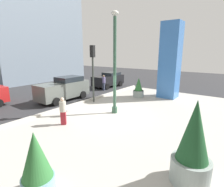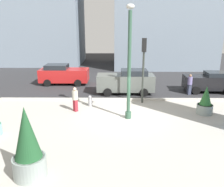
% 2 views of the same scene
% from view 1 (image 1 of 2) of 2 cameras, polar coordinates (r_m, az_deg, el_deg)
% --- Properties ---
extents(ground_plane, '(60.00, 60.00, 0.00)m').
position_cam_1_polar(ground_plane, '(14.49, -13.69, -2.93)').
color(ground_plane, '#2D2D30').
extents(plaza_pavement, '(18.00, 10.00, 0.02)m').
position_cam_1_polar(plaza_pavement, '(10.81, 7.57, -8.26)').
color(plaza_pavement, '#ADA89E').
rests_on(plaza_pavement, ground_plane).
extents(curb_strip, '(18.00, 0.24, 0.16)m').
position_cam_1_polar(curb_strip, '(13.83, -11.34, -3.24)').
color(curb_strip, '#B7B2A8').
rests_on(curb_strip, ground_plane).
extents(lamp_post, '(0.44, 0.44, 6.35)m').
position_cam_1_polar(lamp_post, '(11.15, 0.89, 8.88)').
color(lamp_post, '#335642').
rests_on(lamp_post, ground_plane).
extents(art_pillar_blue, '(1.54, 1.54, 6.44)m').
position_cam_1_polar(art_pillar_blue, '(16.19, 18.41, 10.02)').
color(art_pillar_blue, '#3870BC').
rests_on(art_pillar_blue, ground_plane).
extents(potted_plant_mid_plaza, '(1.19, 1.19, 2.66)m').
position_cam_1_polar(potted_plant_mid_plaza, '(5.96, 24.79, -15.58)').
color(potted_plant_mid_plaza, gray).
rests_on(potted_plant_mid_plaza, ground_plane).
extents(potted_plant_by_pillar, '(0.96, 0.96, 1.76)m').
position_cam_1_polar(potted_plant_by_pillar, '(15.89, 8.62, 1.51)').
color(potted_plant_by_pillar, gray).
rests_on(potted_plant_by_pillar, ground_plane).
extents(potted_plant_near_right, '(0.92, 0.92, 1.92)m').
position_cam_1_polar(potted_plant_near_right, '(5.58, -23.35, -20.76)').
color(potted_plant_near_right, '#7AA8B7').
rests_on(potted_plant_near_right, ground_plane).
extents(fire_hydrant, '(0.36, 0.26, 0.75)m').
position_cam_1_polar(fire_hydrant, '(11.43, -15.47, -5.47)').
color(fire_hydrant, '#99999E').
rests_on(fire_hydrant, ground_plane).
extents(traffic_light_corner, '(0.28, 0.42, 4.48)m').
position_cam_1_polar(traffic_light_corner, '(13.89, -6.30, 9.42)').
color(traffic_light_corner, '#333833').
rests_on(traffic_light_corner, ground_plane).
extents(car_curb_east, '(4.05, 2.07, 1.67)m').
position_cam_1_polar(car_curb_east, '(20.47, -1.15, 4.56)').
color(car_curb_east, black).
rests_on(car_curb_east, ground_plane).
extents(car_passing_lane, '(4.51, 1.95, 1.94)m').
position_cam_1_polar(car_passing_lane, '(15.24, -15.40, 1.52)').
color(car_passing_lane, '#565B56').
rests_on(car_passing_lane, ground_plane).
extents(pedestrian_on_sidewalk, '(0.51, 0.51, 1.57)m').
position_cam_1_polar(pedestrian_on_sidewalk, '(10.02, -15.71, -5.16)').
color(pedestrian_on_sidewalk, maroon).
rests_on(pedestrian_on_sidewalk, ground_plane).
extents(pedestrian_crossing, '(0.48, 0.48, 1.63)m').
position_cam_1_polar(pedestrian_crossing, '(18.51, -2.72, 3.77)').
color(pedestrian_crossing, '#33384C').
rests_on(pedestrian_crossing, ground_plane).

